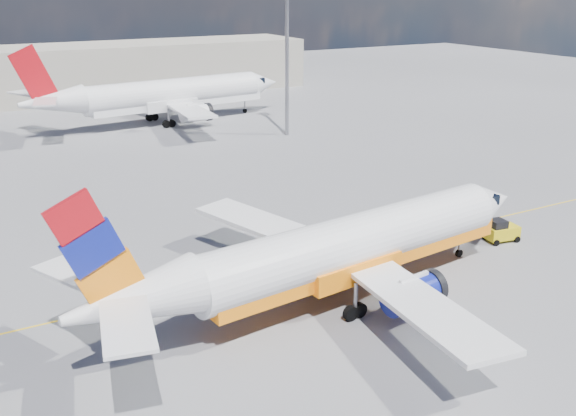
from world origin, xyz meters
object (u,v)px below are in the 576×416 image
second_jet (166,95)px  gse_tug (501,231)px  main_jet (342,249)px  traffic_cone (274,292)px

second_jet → gse_tug: (7.23, -49.89, -2.82)m
main_jet → second_jet: second_jet is taller
gse_tug → main_jet: bearing=-164.5°
second_jet → gse_tug: size_ratio=14.47×
main_jet → traffic_cone: bearing=140.2°
main_jet → gse_tug: 14.97m
main_jet → gse_tug: bearing=0.5°
main_jet → second_jet: (7.44, 51.70, 0.47)m
second_jet → traffic_cone: (-10.69, -49.56, -3.29)m
main_jet → gse_tug: main_jet is taller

